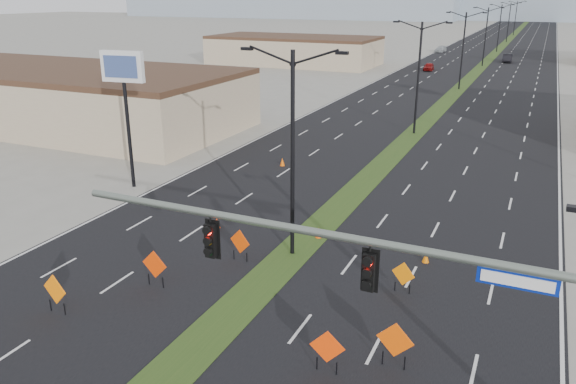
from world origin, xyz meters
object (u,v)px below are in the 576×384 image
at_px(signal_mast, 437,300).
at_px(cone_3, 282,162).
at_px(pole_sign_west, 123,78).
at_px(streetlight_6, 516,17).
at_px(construction_sign_2, 240,243).
at_px(car_far, 441,49).
at_px(construction_sign_5, 395,341).
at_px(streetlight_2, 463,48).
at_px(cone_1, 319,233).
at_px(streetlight_0, 293,150).
at_px(streetlight_3, 486,35).
at_px(streetlight_4, 500,27).
at_px(construction_sign_1, 155,266).
at_px(streetlight_1, 418,75).
at_px(cone_0, 217,223).
at_px(cone_2, 426,257).
at_px(construction_sign_3, 327,348).
at_px(construction_sign_4, 403,275).
at_px(streetlight_5, 509,21).
at_px(car_left, 429,67).
at_px(construction_sign_0, 55,291).

height_order(signal_mast, cone_3, signal_mast).
bearing_deg(pole_sign_west, streetlight_6, 78.05).
bearing_deg(construction_sign_2, car_far, 109.16).
distance_m(streetlight_6, construction_sign_5, 175.02).
height_order(streetlight_2, cone_1, streetlight_2).
height_order(cone_3, pole_sign_west, pole_sign_west).
xyz_separation_m(streetlight_0, streetlight_2, (0.00, 56.00, 0.00)).
distance_m(signal_mast, pole_sign_west, 27.26).
distance_m(streetlight_6, car_far, 62.98).
xyz_separation_m(streetlight_6, construction_sign_5, (6.89, -174.83, -4.36)).
bearing_deg(pole_sign_west, streetlight_3, 72.90).
bearing_deg(streetlight_3, streetlight_0, -90.00).
distance_m(streetlight_3, construction_sign_5, 91.19).
distance_m(streetlight_4, construction_sign_1, 117.68).
bearing_deg(cone_1, signal_mast, -56.83).
xyz_separation_m(streetlight_1, cone_0, (-5.13, -26.77, -5.09)).
distance_m(construction_sign_2, cone_2, 9.04).
distance_m(construction_sign_1, construction_sign_3, 9.40).
distance_m(streetlight_0, streetlight_2, 56.00).
height_order(construction_sign_1, cone_0, construction_sign_1).
bearing_deg(streetlight_6, construction_sign_4, -87.99).
bearing_deg(streetlight_0, streetlight_5, 90.00).
xyz_separation_m(streetlight_5, cone_1, (0.51, -137.69, -5.11)).
height_order(streetlight_3, construction_sign_4, streetlight_3).
distance_m(car_left, car_far, 32.54).
distance_m(construction_sign_1, construction_sign_4, 10.89).
xyz_separation_m(streetlight_3, cone_3, (-6.83, -70.42, -5.10)).
bearing_deg(cone_3, cone_1, -56.93).
height_order(construction_sign_0, cone_1, construction_sign_0).
xyz_separation_m(cone_1, cone_2, (5.79, -0.52, -0.02)).
height_order(construction_sign_4, cone_1, construction_sign_4).
xyz_separation_m(streetlight_3, car_left, (-7.56, -10.13, -4.78)).
bearing_deg(streetlight_3, car_far, 116.77).
bearing_deg(cone_0, signal_mast, -39.37).
height_order(streetlight_3, construction_sign_1, streetlight_3).
distance_m(construction_sign_0, construction_sign_3, 11.40).
xyz_separation_m(streetlight_0, construction_sign_1, (-4.20, -5.53, -4.39)).
xyz_separation_m(signal_mast, construction_sign_0, (-15.06, 1.00, -3.76)).
height_order(streetlight_3, construction_sign_0, streetlight_3).
relative_size(streetlight_0, car_far, 2.27).
bearing_deg(cone_2, streetlight_3, 94.38).
bearing_deg(car_far, cone_2, -73.31).
bearing_deg(construction_sign_0, construction_sign_5, 15.81).
bearing_deg(construction_sign_0, streetlight_5, 94.10).
relative_size(construction_sign_2, cone_2, 2.86).
height_order(cone_2, cone_3, cone_3).
height_order(cone_0, pole_sign_west, pole_sign_west).
relative_size(construction_sign_0, construction_sign_3, 1.06).
xyz_separation_m(streetlight_2, cone_1, (0.51, -53.69, -5.11)).
relative_size(streetlight_4, cone_3, 15.93).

